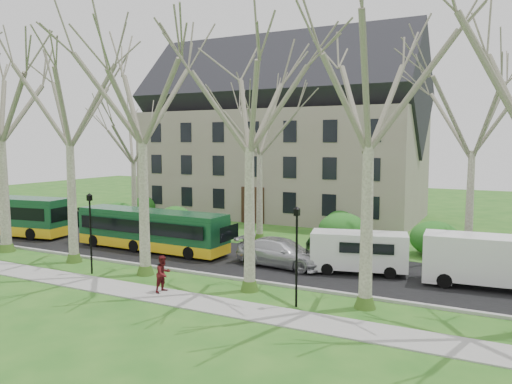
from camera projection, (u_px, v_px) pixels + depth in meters
ground at (194, 283)px, 25.29m from camera, size 120.00×120.00×0.00m
sidewalk at (164, 296)px, 23.07m from camera, size 70.00×2.00×0.06m
road at (246, 260)px, 30.16m from camera, size 80.00×8.00×0.06m
curb at (210, 275)px, 26.61m from camera, size 80.00×0.25×0.14m
building at (281, 132)px, 48.45m from camera, size 26.50×12.20×16.00m
tree_row_verge at (196, 145)px, 24.85m from camera, size 49.00×7.00×14.00m
tree_row_far at (266, 158)px, 35.03m from camera, size 33.00×7.00×12.00m
lamp_row at (182, 237)px, 24.14m from camera, size 36.22×0.22×4.30m
hedges at (245, 219)px, 39.70m from camera, size 30.60×8.60×2.00m
bus_follow at (151, 230)px, 32.61m from camera, size 10.89×2.55×2.71m
sedan at (282, 252)px, 28.48m from camera, size 5.58×2.66×1.57m
van_a at (359, 253)px, 26.95m from camera, size 5.37×3.01×2.21m
van_b at (486, 262)px, 24.27m from camera, size 5.95×2.56×2.53m
pedestrian_b at (163, 274)px, 23.58m from camera, size 0.79×0.94×1.75m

